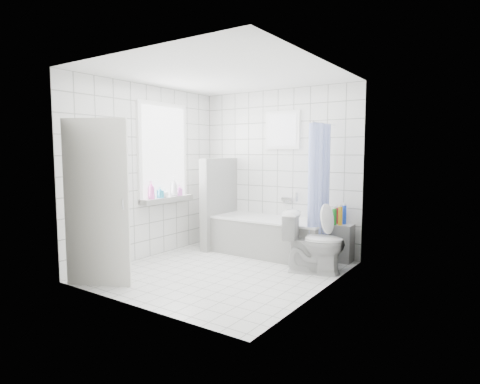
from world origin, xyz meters
The scene contains 19 objects.
ground centered at (0.00, 0.00, 0.00)m, with size 3.00×3.00×0.00m, color white.
ceiling centered at (0.00, 0.00, 2.60)m, with size 3.00×3.00×0.00m, color white.
wall_back centered at (0.00, 1.50, 1.30)m, with size 2.80×0.02×2.60m, color white.
wall_front centered at (0.00, -1.50, 1.30)m, with size 2.80×0.02×2.60m, color white.
wall_left centered at (-1.40, 0.00, 1.30)m, with size 0.02×3.00×2.60m, color white.
wall_right centered at (1.40, 0.00, 1.30)m, with size 0.02×3.00×2.60m, color white.
window_left centered at (-1.35, 0.30, 1.60)m, with size 0.01×0.90×1.40m, color white.
window_back centered at (0.10, 1.46, 1.95)m, with size 0.50×0.01×0.50m, color white.
window_sill centered at (-1.31, 0.30, 0.86)m, with size 0.18×1.02×0.08m, color white.
door centered at (-0.89, -1.30, 1.00)m, with size 0.04×0.80×2.00m, color silver.
bathtub centered at (0.10, 1.12, 0.29)m, with size 1.82×0.77×0.58m.
partition_wall centered at (-0.87, 1.07, 0.75)m, with size 0.15×0.85×1.50m, color white.
tiled_ledge centered at (1.11, 1.38, 0.28)m, with size 0.40×0.24×0.55m, color white.
toilet centered at (1.03, 0.65, 0.41)m, with size 0.46×0.80×0.82m, color silver.
curtain_rod centered at (0.95, 1.10, 2.00)m, with size 0.02×0.02×0.80m, color silver.
shower_curtain centered at (0.95, 0.97, 1.10)m, with size 0.14×0.48×1.78m, color #546CF8, non-canonical shape.
tub_faucet centered at (0.20, 1.46, 0.85)m, with size 0.18×0.06×0.06m, color silver.
sill_bottles centered at (-1.30, 0.27, 1.02)m, with size 0.15×0.73×0.31m.
ledge_bottles centered at (1.11, 1.35, 0.68)m, with size 0.18×0.19×0.28m.
Camera 1 is at (3.16, -4.23, 1.61)m, focal length 30.00 mm.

